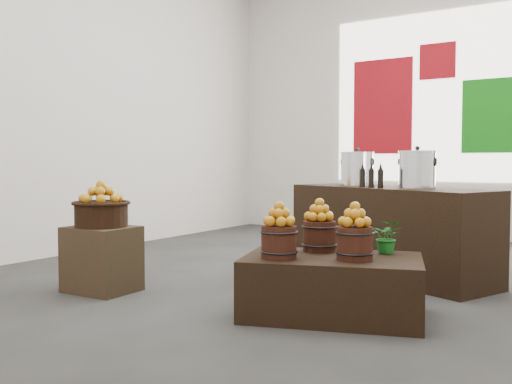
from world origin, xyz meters
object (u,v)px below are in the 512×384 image
Objects in this scene: counter at (388,232)px; stock_pot_center at (417,171)px; crate at (102,259)px; display_table at (332,287)px; wicker_basket at (101,215)px; stock_pot_left at (357,170)px.

stock_pot_center reaches higher than counter.
crate is at bearing -139.78° from stock_pot_center.
counter is (-0.15, 1.58, 0.21)m from display_table.
stock_pot_center reaches higher than display_table.
stock_pot_left is at bearing 55.71° from wicker_basket.
wicker_basket is at bearing 0.00° from crate.
stock_pot_center is at bearing 40.22° from crate.
stock_pot_center is at bearing 65.61° from display_table.
stock_pot_left is 0.75m from stock_pot_center.
display_table is (1.94, 0.32, -0.06)m from crate.
crate is 0.26× the size of counter.
wicker_basket is (0.00, 0.00, 0.37)m from crate.
counter reaches higher than crate.
wicker_basket is at bearing -124.29° from stock_pot_left.
wicker_basket is 0.36× the size of display_table.
wicker_basket is 1.36× the size of stock_pot_center.
crate is at bearing -124.29° from stock_pot_left.
stock_pot_left is at bearing -180.00° from counter.
counter is at bearing 46.63° from crate.
wicker_basket is 2.62m from counter.
display_table is at bearing 9.32° from wicker_basket.
crate is at bearing 0.00° from wicker_basket.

